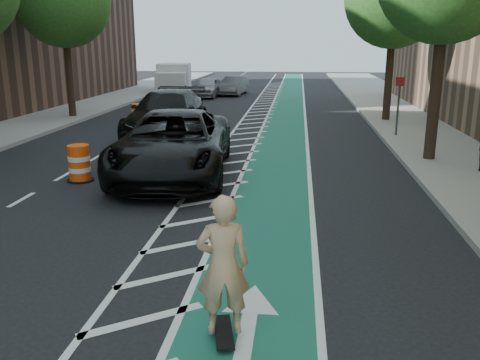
# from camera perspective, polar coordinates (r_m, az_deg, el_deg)

# --- Properties ---
(ground) EXTENTS (120.00, 120.00, 0.00)m
(ground) POSITION_cam_1_polar(r_m,az_deg,el_deg) (10.42, -14.31, -6.73)
(ground) COLOR black
(ground) RESTS_ON ground
(bike_lane) EXTENTS (2.00, 90.00, 0.01)m
(bike_lane) POSITION_cam_1_polar(r_m,az_deg,el_deg) (19.40, 4.60, 3.86)
(bike_lane) COLOR #1B5F4E
(bike_lane) RESTS_ON ground
(buffer_strip) EXTENTS (1.40, 90.00, 0.01)m
(buffer_strip) POSITION_cam_1_polar(r_m,az_deg,el_deg) (19.50, 0.19, 3.97)
(buffer_strip) COLOR silver
(buffer_strip) RESTS_ON ground
(sidewalk_right) EXTENTS (5.00, 90.00, 0.15)m
(sidewalk_right) POSITION_cam_1_polar(r_m,az_deg,el_deg) (20.25, 23.35, 3.34)
(sidewalk_right) COLOR gray
(sidewalk_right) RESTS_ON ground
(curb_right) EXTENTS (0.12, 90.00, 0.16)m
(curb_right) POSITION_cam_1_polar(r_m,az_deg,el_deg) (19.68, 16.50, 3.66)
(curb_right) COLOR gray
(curb_right) RESTS_ON ground
(curb_left) EXTENTS (0.12, 90.00, 0.16)m
(curb_left) POSITION_cam_1_polar(r_m,az_deg,el_deg) (22.11, -22.49, 4.35)
(curb_left) COLOR gray
(curb_left) RESTS_ON ground
(tree_l_d) EXTENTS (4.20, 4.20, 7.90)m
(tree_l_d) POSITION_cam_1_polar(r_m,az_deg,el_deg) (27.60, -19.18, 18.51)
(tree_l_d) COLOR #382619
(tree_l_d) RESTS_ON ground
(sign_post) EXTENTS (0.35, 0.08, 2.47)m
(sign_post) POSITION_cam_1_polar(r_m,az_deg,el_deg) (21.53, 17.33, 7.98)
(sign_post) COLOR #4C4C4C
(sign_post) RESTS_ON ground
(skateboard) EXTENTS (0.40, 0.85, 0.11)m
(skateboard) POSITION_cam_1_polar(r_m,az_deg,el_deg) (7.04, -1.85, -16.70)
(skateboard) COLOR black
(skateboard) RESTS_ON ground
(skateboarder) EXTENTS (0.77, 0.59, 1.89)m
(skateboarder) POSITION_cam_1_polar(r_m,az_deg,el_deg) (6.58, -1.93, -9.55)
(skateboarder) COLOR tan
(skateboarder) RESTS_ON skateboard
(suv_near) EXTENTS (3.69, 6.97, 1.87)m
(suv_near) POSITION_cam_1_polar(r_m,az_deg,el_deg) (15.04, -7.50, 4.07)
(suv_near) COLOR black
(suv_near) RESTS_ON ground
(suv_far) EXTENTS (2.70, 6.47, 1.87)m
(suv_far) POSITION_cam_1_polar(r_m,az_deg,el_deg) (21.52, -8.19, 7.39)
(suv_far) COLOR black
(suv_far) RESTS_ON ground
(car_silver) EXTENTS (1.95, 4.19, 1.39)m
(car_silver) POSITION_cam_1_polar(r_m,az_deg,el_deg) (36.88, -3.61, 10.35)
(car_silver) COLOR #97959A
(car_silver) RESTS_ON ground
(car_grey) EXTENTS (1.85, 4.25, 1.36)m
(car_grey) POSITION_cam_1_polar(r_m,az_deg,el_deg) (38.39, -0.67, 10.55)
(car_grey) COLOR #57565B
(car_grey) RESTS_ON ground
(box_truck) EXTENTS (3.00, 5.52, 2.19)m
(box_truck) POSITION_cam_1_polar(r_m,az_deg,el_deg) (40.63, -7.46, 11.15)
(box_truck) COLOR silver
(box_truck) RESTS_ON ground
(barrel_a) EXTENTS (0.76, 0.76, 1.03)m
(barrel_a) POSITION_cam_1_polar(r_m,az_deg,el_deg) (15.02, -17.59, 1.71)
(barrel_a) COLOR #FF4A0D
(barrel_a) RESTS_ON ground
(barrel_b) EXTENTS (0.63, 0.63, 0.86)m
(barrel_b) POSITION_cam_1_polar(r_m,az_deg,el_deg) (19.73, -9.53, 5.08)
(barrel_b) COLOR #FF670D
(barrel_b) RESTS_ON ground
(barrel_c) EXTENTS (0.72, 0.72, 0.98)m
(barrel_c) POSITION_cam_1_polar(r_m,az_deg,el_deg) (24.93, -11.41, 7.21)
(barrel_c) COLOR #ED590C
(barrel_c) RESTS_ON ground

